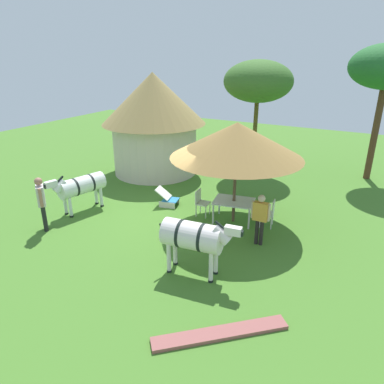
# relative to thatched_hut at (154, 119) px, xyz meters

# --- Properties ---
(ground_plane) EXTENTS (36.00, 36.00, 0.00)m
(ground_plane) POSITION_rel_thatched_hut_xyz_m (3.24, -4.00, -2.47)
(ground_plane) COLOR #447528
(thatched_hut) EXTENTS (4.64, 4.64, 4.49)m
(thatched_hut) POSITION_rel_thatched_hut_xyz_m (0.00, 0.00, 0.00)
(thatched_hut) COLOR beige
(thatched_hut) RESTS_ON ground_plane
(shade_umbrella) EXTENTS (4.17, 4.17, 3.31)m
(shade_umbrella) POSITION_rel_thatched_hut_xyz_m (5.19, -3.14, 0.29)
(shade_umbrella) COLOR brown
(shade_umbrella) RESTS_ON ground_plane
(patio_dining_table) EXTENTS (1.44, 1.17, 0.74)m
(patio_dining_table) POSITION_rel_thatched_hut_xyz_m (5.19, -3.14, -1.81)
(patio_dining_table) COLOR silver
(patio_dining_table) RESTS_ON ground_plane
(patio_chair_near_hut) EXTENTS (0.45, 0.47, 0.90)m
(patio_chair_near_hut) POSITION_rel_thatched_hut_xyz_m (4.01, -3.22, -1.95)
(patio_chair_near_hut) COLOR silver
(patio_chair_near_hut) RESTS_ON ground_plane
(patio_chair_west_end) EXTENTS (0.48, 0.50, 0.90)m
(patio_chair_west_end) POSITION_rel_thatched_hut_xyz_m (6.36, -2.96, -1.95)
(patio_chair_west_end) COLOR silver
(patio_chair_west_end) RESTS_ON ground_plane
(guest_beside_umbrella) EXTENTS (0.56, 0.21, 1.56)m
(guest_beside_umbrella) POSITION_rel_thatched_hut_xyz_m (6.43, -4.21, -1.53)
(guest_beside_umbrella) COLOR black
(guest_beside_umbrella) RESTS_ON ground_plane
(standing_watcher) EXTENTS (0.51, 0.47, 1.77)m
(standing_watcher) POSITION_rel_thatched_hut_xyz_m (0.19, -6.57, -1.41)
(standing_watcher) COLOR black
(standing_watcher) RESTS_ON ground_plane
(striped_lounge_chair) EXTENTS (0.89, 0.70, 0.66)m
(striped_lounge_chair) POSITION_rel_thatched_hut_xyz_m (2.56, -3.05, -2.21)
(striped_lounge_chair) COLOR #2778B6
(striped_lounge_chair) RESTS_ON ground_plane
(zebra_nearest_camera) EXTENTS (1.00, 2.25, 1.47)m
(zebra_nearest_camera) POSITION_rel_thatched_hut_xyz_m (0.16, -4.91, -1.53)
(zebra_nearest_camera) COLOR silver
(zebra_nearest_camera) RESTS_ON ground_plane
(zebra_by_umbrella) EXTENTS (2.17, 0.85, 1.60)m
(zebra_by_umbrella) POSITION_rel_thatched_hut_xyz_m (5.45, -6.41, -1.41)
(zebra_by_umbrella) COLOR silver
(zebra_by_umbrella) RESTS_ON ground_plane
(acacia_tree_behind_hut) EXTENTS (3.04, 3.04, 5.00)m
(acacia_tree_behind_hut) POSITION_rel_thatched_hut_xyz_m (3.94, 2.41, 1.60)
(acacia_tree_behind_hut) COLOR #4E441A
(acacia_tree_behind_hut) RESTS_ON ground_plane
(brick_patio_kerb) EXTENTS (2.33, 2.13, 0.08)m
(brick_patio_kerb) POSITION_rel_thatched_hut_xyz_m (6.91, -8.04, -2.43)
(brick_patio_kerb) COLOR #94524E
(brick_patio_kerb) RESTS_ON ground_plane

